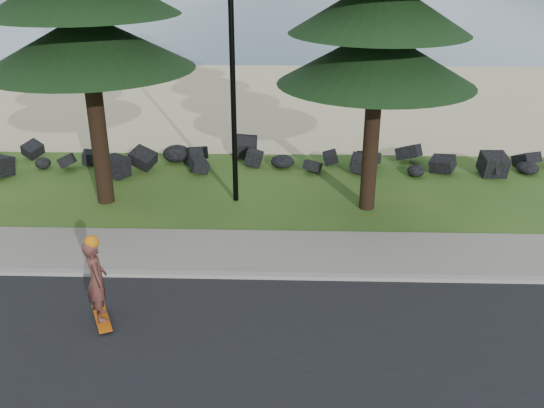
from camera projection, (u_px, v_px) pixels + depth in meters
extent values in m
plane|color=#234916|center=(224.00, 257.00, 13.56)|extent=(160.00, 160.00, 0.00)
cube|color=black|center=(194.00, 395.00, 9.45)|extent=(160.00, 7.00, 0.02)
cube|color=gray|center=(219.00, 275.00, 12.72)|extent=(160.00, 0.20, 0.10)
cube|color=gray|center=(225.00, 251.00, 13.73)|extent=(160.00, 2.00, 0.08)
cube|color=beige|center=(258.00, 98.00, 26.82)|extent=(160.00, 15.00, 0.01)
cube|color=#3B5A72|center=(277.00, 9.00, 60.18)|extent=(160.00, 58.00, 0.01)
cylinder|color=black|center=(232.00, 51.00, 14.87)|extent=(0.14, 0.14, 8.00)
cube|color=#BC500B|center=(102.00, 318.00, 11.22)|extent=(0.61, 0.97, 0.03)
imported|color=#572D28|center=(97.00, 280.00, 10.90)|extent=(0.59, 0.69, 1.59)
sphere|color=orange|center=(92.00, 242.00, 10.59)|extent=(0.25, 0.25, 0.25)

